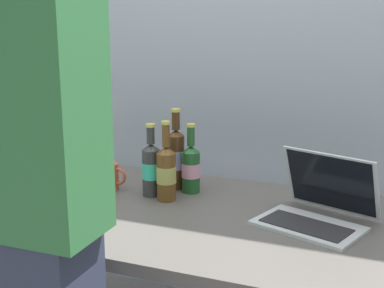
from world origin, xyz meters
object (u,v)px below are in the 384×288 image
(beer_bottle_amber, at_px, (166,172))
(coffee_mug, at_px, (110,177))
(beer_bottle_green, at_px, (191,167))
(laptop, at_px, (318,207))
(person_figure, at_px, (19,216))
(beer_bottle_brown, at_px, (176,157))
(beer_bottle_dark, at_px, (151,168))

(beer_bottle_amber, distance_m, coffee_mug, 0.27)
(beer_bottle_green, relative_size, coffee_mug, 2.47)
(laptop, xyz_separation_m, person_figure, (-0.66, -0.70, 0.13))
(coffee_mug, bearing_deg, beer_bottle_brown, 26.38)
(beer_bottle_amber, relative_size, person_figure, 0.17)
(beer_bottle_brown, bearing_deg, beer_bottle_amber, -80.69)
(person_figure, height_order, coffee_mug, person_figure)
(beer_bottle_dark, bearing_deg, person_figure, -90.89)
(beer_bottle_dark, height_order, coffee_mug, beer_bottle_dark)
(beer_bottle_amber, distance_m, beer_bottle_green, 0.13)
(beer_bottle_amber, bearing_deg, coffee_mug, 173.40)
(laptop, distance_m, beer_bottle_amber, 0.57)
(person_figure, bearing_deg, beer_bottle_green, 80.62)
(beer_bottle_dark, height_order, person_figure, person_figure)
(beer_bottle_green, xyz_separation_m, beer_bottle_brown, (-0.07, 0.02, 0.03))
(beer_bottle_green, relative_size, beer_bottle_brown, 0.85)
(beer_bottle_dark, bearing_deg, coffee_mug, 179.50)
(beer_bottle_amber, xyz_separation_m, person_figure, (-0.09, -0.71, 0.07))
(laptop, distance_m, coffee_mug, 0.83)
(laptop, xyz_separation_m, beer_bottle_brown, (-0.59, 0.16, 0.07))
(person_figure, bearing_deg, laptop, 46.80)
(person_figure, distance_m, coffee_mug, 0.77)
(beer_bottle_green, bearing_deg, beer_bottle_amber, -111.85)
(beer_bottle_brown, bearing_deg, beer_bottle_green, -17.74)
(beer_bottle_dark, distance_m, coffee_mug, 0.19)
(beer_bottle_amber, height_order, beer_bottle_green, beer_bottle_amber)
(person_figure, relative_size, coffee_mug, 16.40)
(laptop, relative_size, beer_bottle_brown, 1.28)
(beer_bottle_amber, distance_m, beer_bottle_brown, 0.15)
(laptop, distance_m, beer_bottle_brown, 0.62)
(beer_bottle_amber, bearing_deg, person_figure, -97.08)
(beer_bottle_dark, height_order, beer_bottle_brown, beer_bottle_brown)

